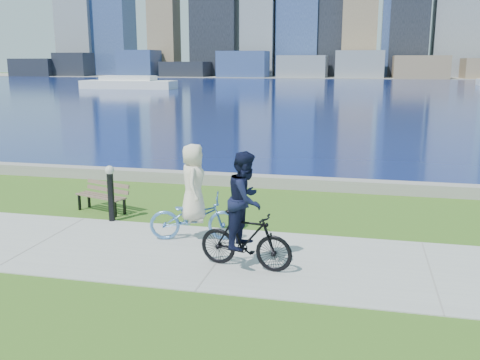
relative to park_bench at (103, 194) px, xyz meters
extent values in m
plane|color=#335A17|center=(3.84, -2.51, -0.46)|extent=(320.00, 320.00, 0.00)
cube|color=#A0A09B|center=(3.84, -2.51, -0.45)|extent=(80.00, 3.50, 0.02)
cube|color=gray|center=(3.84, 3.69, -0.29)|extent=(90.00, 0.50, 0.35)
cube|color=#0C194F|center=(3.84, 69.49, -0.46)|extent=(320.00, 131.00, 0.01)
cube|color=gray|center=(3.84, 127.49, -0.40)|extent=(320.00, 30.00, 0.12)
cube|color=black|center=(-78.52, 117.32, 1.82)|extent=(11.78, 9.87, 4.56)
cube|color=black|center=(-68.25, 117.39, 2.55)|extent=(8.95, 6.29, 6.03)
cube|color=navy|center=(-50.52, 119.09, 2.86)|extent=(9.30, 8.04, 6.65)
cube|color=black|center=(-37.80, 119.12, 1.42)|extent=(11.41, 9.17, 3.76)
cube|color=navy|center=(-22.54, 116.78, 2.67)|extent=(11.83, 7.25, 6.27)
cube|color=slate|center=(-8.29, 118.60, 2.14)|extent=(11.40, 9.89, 5.21)
cube|color=slate|center=(5.07, 118.30, 2.69)|extent=(10.97, 7.85, 6.30)
cube|color=#78634A|center=(18.48, 116.99, 2.10)|extent=(11.90, 9.68, 5.12)
cube|color=slate|center=(-72.41, 128.51, 10.77)|extent=(10.21, 8.24, 22.46)
cube|color=navy|center=(-63.17, 130.37, 15.98)|extent=(10.79, 9.06, 32.88)
cube|color=slate|center=(-20.79, 126.86, 17.77)|extent=(8.42, 7.14, 36.46)
cube|color=silver|center=(-26.46, 59.53, 0.12)|extent=(13.54, 3.87, 1.16)
cube|color=silver|center=(-26.46, 59.53, 1.04)|extent=(7.74, 2.90, 0.68)
cube|color=black|center=(-0.68, -0.03, -0.26)|extent=(0.07, 0.07, 0.41)
cube|color=black|center=(0.53, -0.44, -0.26)|extent=(0.07, 0.07, 0.41)
cube|color=black|center=(-0.58, 0.28, -0.26)|extent=(0.07, 0.07, 0.41)
cube|color=black|center=(0.63, -0.12, -0.26)|extent=(0.07, 0.07, 0.41)
cube|color=brown|center=(-0.08, -0.23, -0.03)|extent=(1.42, 0.55, 0.04)
cube|color=brown|center=(-0.03, -0.09, -0.03)|extent=(1.42, 0.55, 0.04)
cube|color=brown|center=(0.02, 0.05, -0.03)|extent=(1.42, 0.55, 0.04)
cube|color=brown|center=(0.05, 0.15, 0.09)|extent=(1.41, 0.52, 0.11)
cube|color=brown|center=(0.06, 0.18, 0.24)|extent=(1.41, 0.52, 0.11)
cylinder|color=black|center=(0.61, -0.78, 0.15)|extent=(0.16, 0.16, 1.23)
sphere|color=beige|center=(0.61, -0.78, 0.81)|extent=(0.22, 0.22, 0.22)
imported|color=#4E80BF|center=(3.00, -1.67, 0.06)|extent=(1.09, 2.03, 1.01)
imported|color=white|center=(3.00, -1.67, 0.83)|extent=(0.71, 0.93, 1.68)
imported|color=black|center=(4.45, -3.03, 0.11)|extent=(0.80, 1.88, 1.10)
imported|color=black|center=(4.45, -3.03, 0.88)|extent=(0.79, 0.95, 1.79)
camera|label=1|loc=(6.48, -12.30, 3.36)|focal=40.00mm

